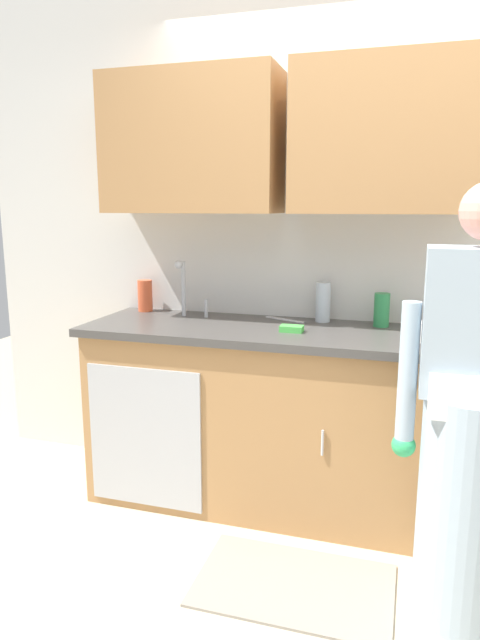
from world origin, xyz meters
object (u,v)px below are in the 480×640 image
object	(u,v)px
person_at_sink	(470,444)
sink	(180,324)
bottle_soap	(323,302)
knife_on_counter	(285,319)
sponge	(292,329)
bottle_cleaner_spray	(145,296)
bottle_water_tall	(382,310)
cup_by_sink	(423,332)

from	to	relation	value
person_at_sink	sink	bearing A→B (deg)	155.86
bottle_soap	knife_on_counter	xyz separation A→B (m)	(-0.20, -0.02, -0.10)
bottle_soap	sponge	distance (m)	0.32
bottle_cleaner_spray	knife_on_counter	size ratio (longest dim) A/B	0.75
bottle_soap	bottle_cleaner_spray	distance (m)	1.03
bottle_soap	bottle_water_tall	bearing A→B (deg)	-6.84
person_at_sink	bottle_cleaner_spray	bearing A→B (deg)	153.72
sink	cup_by_sink	xyz separation A→B (m)	(1.22, -0.10, 0.06)
person_at_sink	knife_on_counter	bearing A→B (deg)	136.89
sink	knife_on_counter	bearing A→B (deg)	20.53
person_at_sink	sponge	distance (m)	0.99
bottle_cleaner_spray	cup_by_sink	world-z (taller)	bottle_cleaner_spray
bottle_water_tall	bottle_cleaner_spray	distance (m)	1.33
bottle_cleaner_spray	cup_by_sink	xyz separation A→B (m)	(1.52, -0.32, -0.04)
knife_on_counter	cup_by_sink	bearing A→B (deg)	1.84
cup_by_sink	bottle_cleaner_spray	bearing A→B (deg)	168.24
person_at_sink	bottle_water_tall	distance (m)	0.94
person_at_sink	bottle_soap	size ratio (longest dim) A/B	7.79
sink	bottle_cleaner_spray	size ratio (longest dim) A/B	2.78
cup_by_sink	bottle_water_tall	bearing A→B (deg)	125.30
cup_by_sink	sponge	bearing A→B (deg)	177.27
cup_by_sink	knife_on_counter	size ratio (longest dim) A/B	0.38
knife_on_counter	sponge	distance (m)	0.28
sink	sponge	bearing A→B (deg)	-6.78
bottle_cleaner_spray	sponge	bearing A→B (deg)	-17.40
sink	bottle_water_tall	distance (m)	1.04
bottle_soap	cup_by_sink	size ratio (longest dim) A/B	2.30
sink	cup_by_sink	bearing A→B (deg)	-4.77
sink	sponge	distance (m)	0.62
sponge	bottle_cleaner_spray	bearing A→B (deg)	162.60
bottle_water_tall	bottle_soap	bearing A→B (deg)	173.16
bottle_cleaner_spray	sponge	world-z (taller)	bottle_cleaner_spray
sink	bottle_water_tall	xyz separation A→B (m)	(1.02, 0.18, 0.10)
bottle_water_tall	sink	bearing A→B (deg)	-170.08
bottle_water_tall	bottle_cleaner_spray	xyz separation A→B (m)	(-1.33, 0.04, 0.01)
sink	bottle_cleaner_spray	bearing A→B (deg)	145.04
sink	bottle_cleaner_spray	distance (m)	0.39
bottle_cleaner_spray	bottle_soap	bearing A→B (deg)	-0.10
cup_by_sink	sponge	world-z (taller)	cup_by_sink
bottle_cleaner_spray	sponge	size ratio (longest dim) A/B	1.64
sink	knife_on_counter	distance (m)	0.55
person_at_sink	sponge	world-z (taller)	person_at_sink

